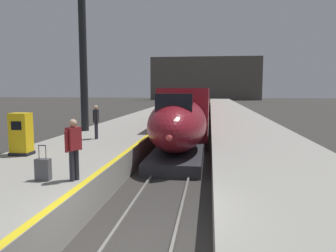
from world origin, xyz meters
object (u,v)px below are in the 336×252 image
at_px(passenger_mid_platform, 96,119).
at_px(highspeed_train_main, 199,100).
at_px(ticket_machine_yellow, 21,136).
at_px(passenger_near_edge, 74,145).
at_px(rolling_suitcase, 43,169).
at_px(station_column_mid, 83,37).

bearing_deg(passenger_mid_platform, highspeed_train_main, 83.02).
bearing_deg(ticket_machine_yellow, passenger_mid_platform, 71.40).
bearing_deg(passenger_mid_platform, ticket_machine_yellow, -108.60).
distance_m(highspeed_train_main, ticket_machine_yellow, 38.27).
xyz_separation_m(passenger_near_edge, rolling_suitcase, (-0.86, -0.10, -0.69)).
bearing_deg(highspeed_train_main, ticket_machine_yellow, -98.34).
bearing_deg(rolling_suitcase, passenger_near_edge, 6.41).
bearing_deg(station_column_mid, highspeed_train_main, 79.06).
relative_size(passenger_mid_platform, rolling_suitcase, 1.72).
bearing_deg(ticket_machine_yellow, station_column_mid, 92.73).
bearing_deg(rolling_suitcase, ticket_machine_yellow, 128.61).
height_order(station_column_mid, passenger_mid_platform, station_column_mid).
bearing_deg(ticket_machine_yellow, passenger_near_edge, -42.36).
bearing_deg(ticket_machine_yellow, rolling_suitcase, -51.39).
distance_m(station_column_mid, ticket_machine_yellow, 8.75).
height_order(station_column_mid, passenger_near_edge, station_column_mid).
bearing_deg(highspeed_train_main, passenger_near_edge, -92.96).
distance_m(highspeed_train_main, rolling_suitcase, 41.20).
height_order(highspeed_train_main, station_column_mid, station_column_mid).
height_order(rolling_suitcase, ticket_machine_yellow, ticket_machine_yellow).
relative_size(highspeed_train_main, ticket_machine_yellow, 47.23).
bearing_deg(ticket_machine_yellow, highspeed_train_main, 81.66).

